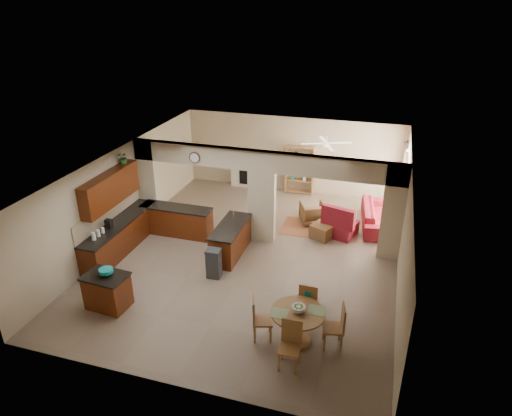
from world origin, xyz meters
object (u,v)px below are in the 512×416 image
(kitchen_island, at_px, (107,291))
(armchair, at_px, (312,213))
(sofa, at_px, (377,216))
(dining_table, at_px, (298,322))

(kitchen_island, distance_m, armchair, 6.91)
(kitchen_island, relative_size, armchair, 1.40)
(sofa, relative_size, armchair, 3.12)
(kitchen_island, height_order, dining_table, kitchen_island)
(dining_table, xyz_separation_m, sofa, (1.32, 6.04, -0.18))
(kitchen_island, height_order, armchair, kitchen_island)
(kitchen_island, bearing_deg, sofa, 50.71)
(kitchen_island, relative_size, sofa, 0.45)
(sofa, bearing_deg, kitchen_island, 129.39)
(kitchen_island, xyz_separation_m, sofa, (5.87, 6.12, -0.09))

